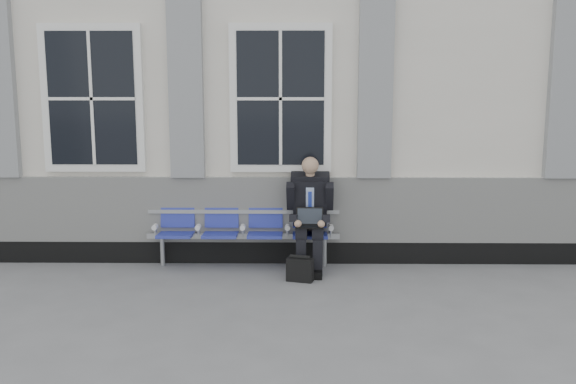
{
  "coord_description": "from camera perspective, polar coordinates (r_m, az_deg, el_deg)",
  "views": [
    {
      "loc": [
        0.56,
        -7.11,
        2.46
      ],
      "look_at": [
        0.45,
        0.9,
        1.09
      ],
      "focal_mm": 40.0,
      "sensor_mm": 36.0,
      "label": 1
    }
  ],
  "objects": [
    {
      "name": "businessman",
      "position": [
        8.46,
        1.96,
        -1.59
      ],
      "size": [
        0.63,
        0.84,
        1.51
      ],
      "color": "black",
      "rests_on": "ground"
    },
    {
      "name": "station_building",
      "position": [
        10.6,
        -2.41,
        8.4
      ],
      "size": [
        14.4,
        4.4,
        4.49
      ],
      "color": "silver",
      "rests_on": "ground"
    },
    {
      "name": "bench",
      "position": [
        8.68,
        -4.0,
        -3.03
      ],
      "size": [
        2.6,
        0.47,
        0.91
      ],
      "color": "#9EA0A3",
      "rests_on": "ground"
    },
    {
      "name": "briefcase",
      "position": [
        8.08,
        1.07,
        -6.88
      ],
      "size": [
        0.35,
        0.22,
        0.34
      ],
      "color": "black",
      "rests_on": "ground"
    },
    {
      "name": "ground",
      "position": [
        7.55,
        -3.59,
        -9.34
      ],
      "size": [
        70.0,
        70.0,
        0.0
      ],
      "primitive_type": "plane",
      "color": "slate",
      "rests_on": "ground"
    }
  ]
}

